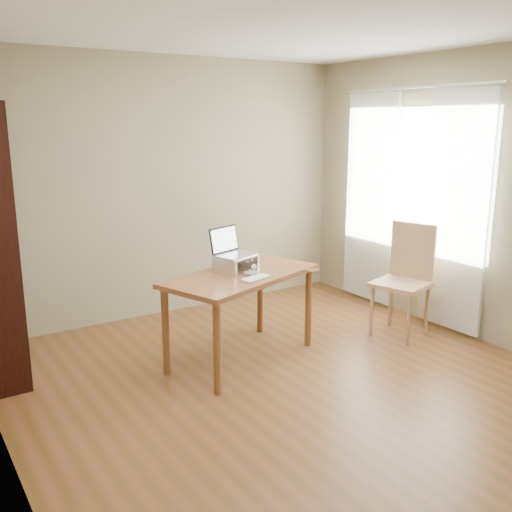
{
  "coord_description": "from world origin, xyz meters",
  "views": [
    {
      "loc": [
        -2.43,
        -3.08,
        1.97
      ],
      "look_at": [
        0.06,
        0.74,
        0.88
      ],
      "focal_mm": 40.0,
      "sensor_mm": 36.0,
      "label": 1
    }
  ],
  "objects_px": {
    "laptop": "(232,248)",
    "chair": "(408,275)",
    "keyboard": "(256,278)",
    "cat": "(234,263)",
    "desk": "(241,286)"
  },
  "relations": [
    {
      "from": "laptop",
      "to": "chair",
      "type": "height_order",
      "value": "laptop"
    },
    {
      "from": "keyboard",
      "to": "chair",
      "type": "bearing_deg",
      "value": -18.12
    },
    {
      "from": "keyboard",
      "to": "laptop",
      "type": "bearing_deg",
      "value": 75.83
    },
    {
      "from": "laptop",
      "to": "keyboard",
      "type": "height_order",
      "value": "laptop"
    },
    {
      "from": "keyboard",
      "to": "cat",
      "type": "distance_m",
      "value": 0.34
    },
    {
      "from": "keyboard",
      "to": "chair",
      "type": "distance_m",
      "value": 1.63
    },
    {
      "from": "laptop",
      "to": "chair",
      "type": "relative_size",
      "value": 0.36
    },
    {
      "from": "cat",
      "to": "chair",
      "type": "height_order",
      "value": "chair"
    },
    {
      "from": "laptop",
      "to": "cat",
      "type": "distance_m",
      "value": 0.13
    },
    {
      "from": "keyboard",
      "to": "cat",
      "type": "relative_size",
      "value": 0.61
    },
    {
      "from": "desk",
      "to": "laptop",
      "type": "bearing_deg",
      "value": 71.53
    },
    {
      "from": "desk",
      "to": "cat",
      "type": "distance_m",
      "value": 0.2
    },
    {
      "from": "laptop",
      "to": "chair",
      "type": "bearing_deg",
      "value": -34.38
    },
    {
      "from": "desk",
      "to": "keyboard",
      "type": "distance_m",
      "value": 0.25
    },
    {
      "from": "desk",
      "to": "chair",
      "type": "xyz_separation_m",
      "value": [
        1.62,
        -0.32,
        -0.08
      ]
    }
  ]
}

